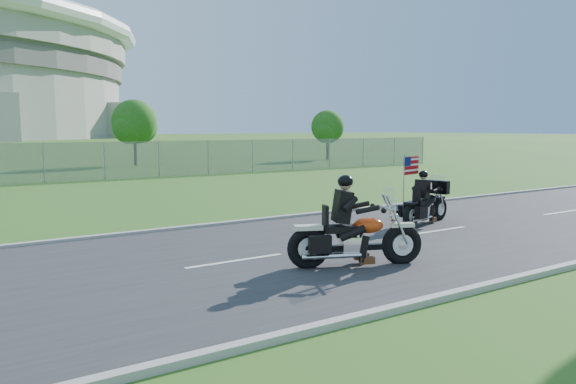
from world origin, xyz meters
TOP-DOWN VIEW (x-y plane):
  - ground at (0.00, 0.00)m, footprint 420.00×420.00m
  - road at (0.00, 0.00)m, footprint 120.00×8.00m
  - curb_north at (0.00, 4.05)m, footprint 120.00×0.18m
  - curb_south at (0.00, -4.05)m, footprint 120.00×0.18m
  - tree_fence_near at (6.04, 30.04)m, footprint 3.52×3.28m
  - tree_fence_far at (22.04, 28.03)m, footprint 3.08×2.87m
  - motorcycle_lead at (-0.22, -1.61)m, footprint 2.62×1.38m
  - motorcycle_follow at (4.67, 1.00)m, footprint 2.30×1.00m

SIDE VIEW (x-z plane):
  - ground at x=0.00m, z-range 0.00..0.00m
  - road at x=0.00m, z-range 0.00..0.04m
  - curb_north at x=0.00m, z-range -0.01..0.11m
  - curb_south at x=0.00m, z-range -0.01..0.11m
  - motorcycle_follow at x=4.67m, z-range -0.43..1.51m
  - motorcycle_lead at x=-0.22m, z-range -0.35..1.51m
  - tree_fence_far at x=22.04m, z-range 0.54..4.74m
  - tree_fence_near at x=6.04m, z-range 0.60..5.35m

